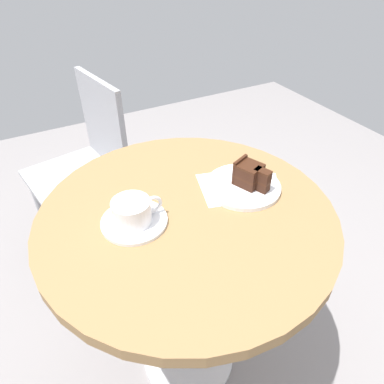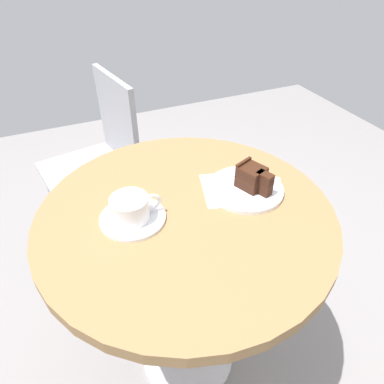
# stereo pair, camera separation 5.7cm
# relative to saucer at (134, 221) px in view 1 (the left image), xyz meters

# --- Properties ---
(ground_plane) EXTENTS (4.40, 4.40, 0.01)m
(ground_plane) POSITION_rel_saucer_xyz_m (0.13, -0.02, -0.76)
(ground_plane) COLOR gray
(ground_plane) RESTS_ON ground
(cafe_table) EXTENTS (0.76, 0.76, 0.75)m
(cafe_table) POSITION_rel_saucer_xyz_m (0.13, -0.02, -0.13)
(cafe_table) COLOR olive
(cafe_table) RESTS_ON ground
(saucer) EXTENTS (0.16, 0.16, 0.01)m
(saucer) POSITION_rel_saucer_xyz_m (0.00, 0.00, 0.00)
(saucer) COLOR white
(saucer) RESTS_ON cafe_table
(coffee_cup) EXTENTS (0.13, 0.09, 0.06)m
(coffee_cup) POSITION_rel_saucer_xyz_m (-0.00, -0.00, 0.04)
(coffee_cup) COLOR white
(coffee_cup) RESTS_ON saucer
(teaspoon) EXTENTS (0.03, 0.09, 0.00)m
(teaspoon) POSITION_rel_saucer_xyz_m (-0.05, 0.03, 0.01)
(teaspoon) COLOR silver
(teaspoon) RESTS_ON saucer
(cake_plate) EXTENTS (0.21, 0.21, 0.01)m
(cake_plate) POSITION_rel_saucer_xyz_m (0.32, -0.01, 0.00)
(cake_plate) COLOR white
(cake_plate) RESTS_ON cafe_table
(cake_slice) EXTENTS (0.08, 0.10, 0.07)m
(cake_slice) POSITION_rel_saucer_xyz_m (0.33, -0.02, 0.04)
(cake_slice) COLOR #381E14
(cake_slice) RESTS_ON cake_plate
(fork) EXTENTS (0.14, 0.09, 0.00)m
(fork) POSITION_rel_saucer_xyz_m (0.37, 0.01, 0.01)
(fork) COLOR silver
(fork) RESTS_ON cake_plate
(napkin) EXTENTS (0.19, 0.19, 0.00)m
(napkin) POSITION_rel_saucer_xyz_m (0.29, 0.01, -0.00)
(napkin) COLOR silver
(napkin) RESTS_ON cafe_table
(cafe_chair) EXTENTS (0.44, 0.44, 0.85)m
(cafe_chair) POSITION_rel_saucer_xyz_m (0.04, 0.75, -0.25)
(cafe_chair) COLOR #9E9EA3
(cafe_chair) RESTS_ON ground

